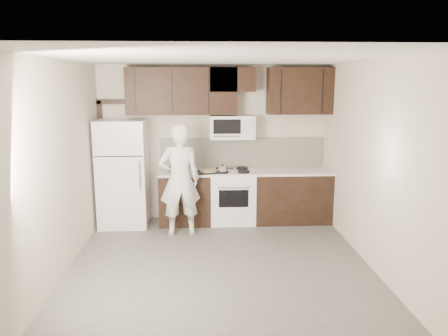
{
  "coord_description": "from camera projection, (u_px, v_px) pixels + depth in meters",
  "views": [
    {
      "loc": [
        -0.23,
        -5.38,
        2.44
      ],
      "look_at": [
        0.1,
        0.9,
        1.17
      ],
      "focal_mm": 35.0,
      "sensor_mm": 36.0,
      "label": 1
    }
  ],
  "objects": [
    {
      "name": "back_wall",
      "position": [
        214.0,
        143.0,
        7.69
      ],
      "size": [
        4.0,
        0.0,
        4.0
      ],
      "primitive_type": "plane",
      "rotation": [
        1.57,
        0.0,
        0.0
      ],
      "color": "beige",
      "rests_on": "ground"
    },
    {
      "name": "ceiling",
      "position": [
        220.0,
        58.0,
        5.22
      ],
      "size": [
        4.5,
        4.5,
        0.0
      ],
      "primitive_type": "plane",
      "rotation": [
        3.14,
        0.0,
        0.0
      ],
      "color": "white",
      "rests_on": "back_wall"
    },
    {
      "name": "stove",
      "position": [
        232.0,
        196.0,
        7.58
      ],
      "size": [
        0.76,
        0.66,
        0.94
      ],
      "color": "white",
      "rests_on": "floor"
    },
    {
      "name": "floor",
      "position": [
        220.0,
        268.0,
        5.76
      ],
      "size": [
        4.5,
        4.5,
        0.0
      ],
      "primitive_type": "plane",
      "color": "#524F4C",
      "rests_on": "ground"
    },
    {
      "name": "person",
      "position": [
        180.0,
        180.0,
        6.88
      ],
      "size": [
        0.72,
        0.54,
        1.79
      ],
      "primitive_type": "imported",
      "rotation": [
        0.0,
        0.0,
        3.32
      ],
      "color": "white",
      "rests_on": "floor"
    },
    {
      "name": "counter_run",
      "position": [
        250.0,
        196.0,
        7.6
      ],
      "size": [
        2.95,
        0.64,
        0.91
      ],
      "color": "black",
      "rests_on": "floor"
    },
    {
      "name": "saucepan",
      "position": [
        223.0,
        169.0,
        7.32
      ],
      "size": [
        0.28,
        0.16,
        0.15
      ],
      "color": "silver",
      "rests_on": "stove"
    },
    {
      "name": "microwave",
      "position": [
        232.0,
        127.0,
        7.46
      ],
      "size": [
        0.76,
        0.42,
        0.4
      ],
      "color": "white",
      "rests_on": "upper_cabinets"
    },
    {
      "name": "baking_tray",
      "position": [
        209.0,
        172.0,
        7.36
      ],
      "size": [
        0.51,
        0.44,
        0.02
      ],
      "primitive_type": "cube",
      "rotation": [
        0.0,
        0.0,
        0.3
      ],
      "color": "black",
      "rests_on": "counter_run"
    },
    {
      "name": "refrigerator",
      "position": [
        123.0,
        173.0,
        7.35
      ],
      "size": [
        0.8,
        0.76,
        1.8
      ],
      "color": "white",
      "rests_on": "floor"
    },
    {
      "name": "door_trim",
      "position": [
        104.0,
        150.0,
        7.57
      ],
      "size": [
        0.5,
        0.08,
        2.12
      ],
      "color": "black",
      "rests_on": "floor"
    },
    {
      "name": "backsplash",
      "position": [
        243.0,
        152.0,
        7.74
      ],
      "size": [
        2.9,
        0.02,
        0.54
      ],
      "primitive_type": "cube",
      "color": "silver",
      "rests_on": "counter_run"
    },
    {
      "name": "upper_cabinets",
      "position": [
        227.0,
        90.0,
        7.35
      ],
      "size": [
        3.48,
        0.35,
        0.78
      ],
      "color": "black",
      "rests_on": "back_wall"
    },
    {
      "name": "pizza",
      "position": [
        209.0,
        171.0,
        7.35
      ],
      "size": [
        0.36,
        0.36,
        0.02
      ],
      "primitive_type": "cylinder",
      "rotation": [
        0.0,
        0.0,
        0.3
      ],
      "color": "#CDBC8A",
      "rests_on": "baking_tray"
    }
  ]
}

